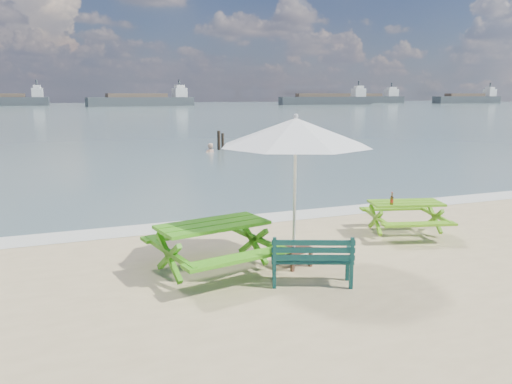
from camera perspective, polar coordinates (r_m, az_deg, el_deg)
name	(u,v)px	position (r m, az deg, el deg)	size (l,w,h in m)	color
sea	(88,111)	(91.31, -18.66, 8.76)	(300.00, 300.00, 0.00)	slate
foam_strip	(254,219)	(11.88, -0.26, -3.11)	(22.00, 0.90, 0.01)	silver
picnic_table_left	(213,249)	(8.35, -4.92, -6.51)	(2.16, 2.31, 0.86)	#3F9817
picnic_table_right	(405,219)	(11.01, 16.68, -2.96)	(1.86, 1.97, 0.71)	#61A819
park_bench	(312,269)	(7.94, 6.37, -8.79)	(1.32, 0.86, 0.78)	#0E3C39
side_table	(294,256)	(8.75, 4.33, -7.29)	(0.64, 0.64, 0.34)	brown
patio_umbrella	(296,132)	(8.32, 4.54, 6.85)	(3.19, 3.19, 2.55)	silver
beer_bottle	(392,201)	(10.56, 15.25, -0.95)	(0.07, 0.07, 0.26)	#965C15
swimmer	(210,159)	(25.71, -5.27, 3.80)	(0.66, 0.51, 1.61)	tan
mooring_pilings	(220,142)	(26.91, -4.09, 5.67)	(0.56, 0.76, 1.22)	black
cargo_ships	(287,100)	(140.57, 3.60, 10.45)	(153.38, 23.29, 4.40)	#383F43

